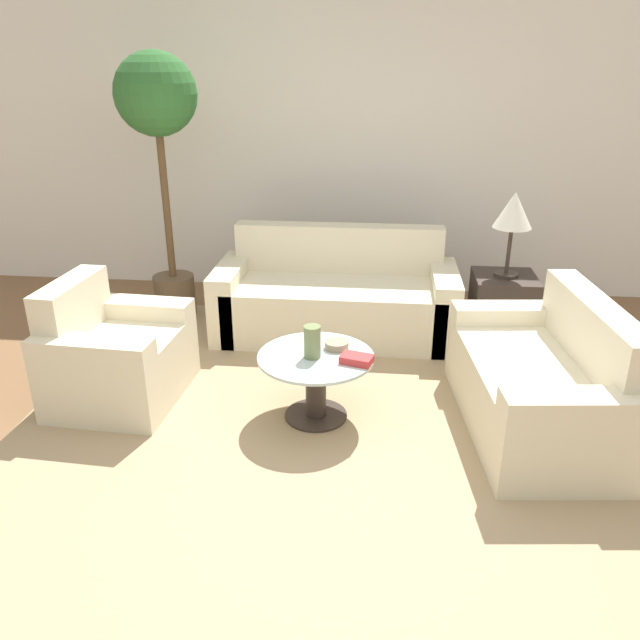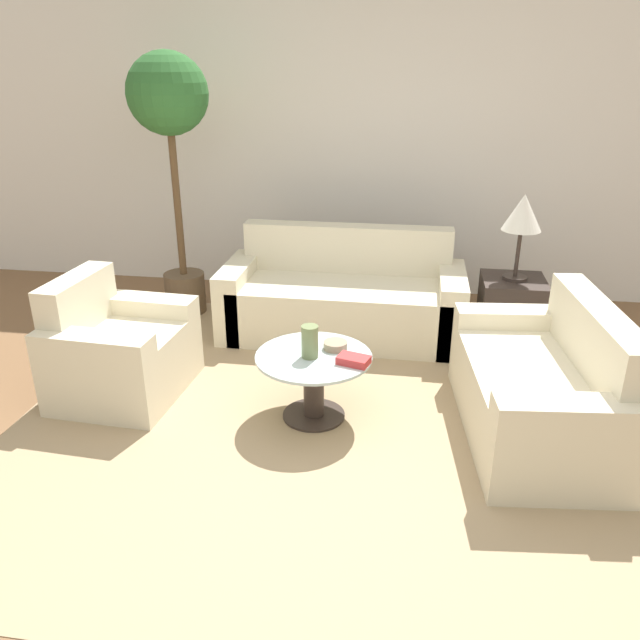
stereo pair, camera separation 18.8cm
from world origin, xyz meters
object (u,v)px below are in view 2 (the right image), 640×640
(armchair, at_px, (116,353))
(loveseat, at_px, (547,392))
(coffee_table, at_px, (314,378))
(table_lamp, at_px, (523,215))
(vase, at_px, (310,342))
(bowl, at_px, (335,345))
(sofa_main, at_px, (343,299))
(potted_plant, at_px, (170,126))
(book_stack, at_px, (354,360))

(armchair, xyz_separation_m, loveseat, (2.71, -0.10, 0.00))
(coffee_table, xyz_separation_m, table_lamp, (1.32, 1.29, 0.75))
(coffee_table, distance_m, vase, 0.25)
(loveseat, relative_size, bowl, 9.98)
(sofa_main, height_order, coffee_table, sofa_main)
(sofa_main, bearing_deg, bowl, -85.56)
(table_lamp, xyz_separation_m, vase, (-1.34, -1.31, -0.50))
(loveseat, bearing_deg, armchair, -98.15)
(loveseat, xyz_separation_m, coffee_table, (-1.37, -0.03, -0.00))
(armchair, bearing_deg, vase, -93.31)
(sofa_main, xyz_separation_m, coffee_table, (-0.02, -1.35, -0.00))
(armchair, bearing_deg, table_lamp, -63.11)
(coffee_table, distance_m, table_lamp, 1.99)
(sofa_main, distance_m, vase, 1.39)
(potted_plant, bearing_deg, sofa_main, -8.55)
(sofa_main, height_order, book_stack, sofa_main)
(sofa_main, distance_m, loveseat, 1.88)
(bowl, bearing_deg, vase, -135.20)
(vase, xyz_separation_m, bowl, (0.14, 0.13, -0.08))
(sofa_main, distance_m, book_stack, 1.45)
(loveseat, height_order, table_lamp, table_lamp)
(sofa_main, xyz_separation_m, loveseat, (1.35, -1.32, -0.00))
(table_lamp, xyz_separation_m, potted_plant, (-2.71, 0.27, 0.55))
(bowl, bearing_deg, armchair, 179.16)
(book_stack, bearing_deg, vase, -174.12)
(table_lamp, xyz_separation_m, book_stack, (-1.07, -1.36, -0.57))
(armchair, bearing_deg, book_stack, -93.95)
(potted_plant, distance_m, book_stack, 2.57)
(armchair, distance_m, vase, 1.35)
(potted_plant, bearing_deg, table_lamp, -5.75)
(loveseat, xyz_separation_m, bowl, (-1.25, 0.08, 0.17))
(coffee_table, relative_size, vase, 3.53)
(potted_plant, bearing_deg, coffee_table, -48.21)
(vase, distance_m, book_stack, 0.28)
(armchair, relative_size, coffee_table, 1.28)
(sofa_main, height_order, vase, sofa_main)
(loveseat, relative_size, table_lamp, 2.28)
(potted_plant, bearing_deg, bowl, -43.79)
(sofa_main, relative_size, vase, 9.46)
(book_stack, bearing_deg, table_lamp, 68.20)
(sofa_main, relative_size, coffee_table, 2.68)
(armchair, distance_m, coffee_table, 1.35)
(sofa_main, distance_m, table_lamp, 1.49)
(sofa_main, height_order, table_lamp, table_lamp)
(loveseat, distance_m, book_stack, 1.14)
(sofa_main, xyz_separation_m, vase, (-0.04, -1.37, 0.25))
(potted_plant, relative_size, book_stack, 10.28)
(potted_plant, relative_size, bowl, 14.57)
(bowl, bearing_deg, sofa_main, 94.44)
(sofa_main, xyz_separation_m, bowl, (0.10, -1.24, 0.17))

